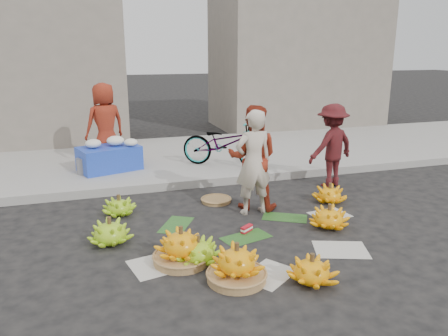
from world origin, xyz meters
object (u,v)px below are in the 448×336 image
object	(u,v)px
banana_bunch_4	(329,217)
banana_bunch_0	(181,247)
vendor_cream	(253,163)
flower_table	(110,157)
bicycle	(225,144)

from	to	relation	value
banana_bunch_4	banana_bunch_0	bearing A→B (deg)	-169.61
banana_bunch_4	vendor_cream	bearing A→B (deg)	133.70
banana_bunch_0	banana_bunch_4	distance (m)	2.23
flower_table	banana_bunch_4	bearing A→B (deg)	-70.34
vendor_cream	flower_table	size ratio (longest dim) A/B	1.23
banana_bunch_0	flower_table	world-z (taller)	flower_table
vendor_cream	flower_table	distance (m)	3.39
banana_bunch_0	flower_table	bearing A→B (deg)	98.04
bicycle	vendor_cream	bearing A→B (deg)	-152.96
banana_bunch_4	flower_table	distance (m)	4.54
vendor_cream	bicycle	xyz separation A→B (m)	(0.30, 2.36, -0.21)
banana_bunch_4	vendor_cream	distance (m)	1.34
flower_table	bicycle	xyz separation A→B (m)	(2.24, -0.39, 0.20)
vendor_cream	flower_table	xyz separation A→B (m)	(-1.94, 2.75, -0.40)
banana_bunch_4	bicycle	distance (m)	3.28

